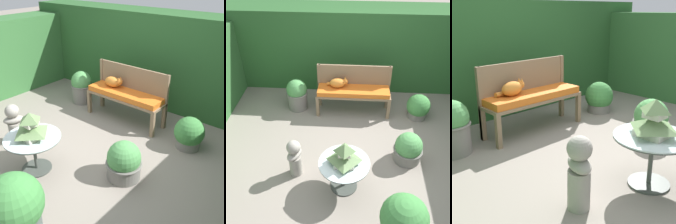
% 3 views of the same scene
% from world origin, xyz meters
% --- Properties ---
extents(ground, '(30.00, 30.00, 0.00)m').
position_xyz_m(ground, '(0.00, 0.00, 0.00)').
color(ground, gray).
extents(foliage_hedge_back, '(6.40, 0.81, 1.73)m').
position_xyz_m(foliage_hedge_back, '(0.00, 2.37, 0.87)').
color(foliage_hedge_back, '#285628').
rests_on(foliage_hedge_back, ground).
extents(garden_bench, '(1.43, 0.42, 0.55)m').
position_xyz_m(garden_bench, '(-0.07, 1.19, 0.46)').
color(garden_bench, '#7F664C').
rests_on(garden_bench, ground).
extents(bench_backrest, '(1.43, 0.06, 0.94)m').
position_xyz_m(bench_backrest, '(-0.07, 1.38, 0.68)').
color(bench_backrest, '#7F664C').
rests_on(bench_backrest, ground).
extents(cat, '(0.41, 0.21, 0.21)m').
position_xyz_m(cat, '(-0.37, 1.24, 0.64)').
color(cat, orange).
rests_on(cat, garden_bench).
extents(patio_table, '(0.73, 0.73, 0.50)m').
position_xyz_m(patio_table, '(-0.15, -0.67, 0.40)').
color(patio_table, '#424742').
rests_on(patio_table, ground).
extents(pagoda_birdhouse, '(0.37, 0.37, 0.35)m').
position_xyz_m(pagoda_birdhouse, '(-0.15, -0.67, 0.65)').
color(pagoda_birdhouse, beige).
rests_on(pagoda_birdhouse, patio_table).
extents(garden_bust, '(0.27, 0.34, 0.66)m').
position_xyz_m(garden_bust, '(-0.91, -0.46, 0.35)').
color(garden_bust, gray).
rests_on(garden_bust, ground).
extents(potted_plant_table_far, '(0.45, 0.45, 0.49)m').
position_xyz_m(potted_plant_table_far, '(1.20, 1.10, 0.23)').
color(potted_plant_table_far, slate).
rests_on(potted_plant_table_far, ground).
extents(potted_plant_patio_mid, '(0.43, 0.43, 0.64)m').
position_xyz_m(potted_plant_patio_mid, '(-1.19, 1.26, 0.32)').
color(potted_plant_patio_mid, slate).
rests_on(potted_plant_patio_mid, ground).
extents(potted_plant_table_near, '(0.58, 0.58, 0.75)m').
position_xyz_m(potted_plant_table_near, '(0.60, -1.45, 0.38)').
color(potted_plant_table_near, '#4C5651').
rests_on(potted_plant_table_near, ground).
extents(potted_plant_path_edge, '(0.48, 0.48, 0.52)m').
position_xyz_m(potted_plant_path_edge, '(0.86, -0.05, 0.24)').
color(potted_plant_path_edge, slate).
rests_on(potted_plant_path_edge, ground).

